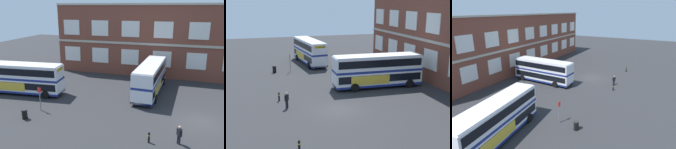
{
  "view_description": "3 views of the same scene",
  "coord_description": "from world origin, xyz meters",
  "views": [
    {
      "loc": [
        -2.05,
        -23.44,
        11.31
      ],
      "look_at": [
        -10.19,
        2.59,
        3.4
      ],
      "focal_mm": 37.98,
      "sensor_mm": 36.0,
      "label": 1
    },
    {
      "loc": [
        26.2,
        -8.0,
        10.68
      ],
      "look_at": [
        -7.9,
        2.36,
        1.51
      ],
      "focal_mm": 47.03,
      "sensor_mm": 36.0,
      "label": 2
    },
    {
      "loc": [
        -34.93,
        -12.41,
        12.52
      ],
      "look_at": [
        -9.17,
        1.12,
        3.12
      ],
      "focal_mm": 32.24,
      "sensor_mm": 36.0,
      "label": 3
    }
  ],
  "objects": [
    {
      "name": "double_decker_near",
      "position": [
        -22.44,
        1.65,
        2.15
      ],
      "size": [
        11.21,
        3.73,
        4.07
      ],
      "color": "silver",
      "rests_on": "ground"
    },
    {
      "name": "station_litter_bin",
      "position": [
        -17.43,
        -4.72,
        0.52
      ],
      "size": [
        0.6,
        0.6,
        1.03
      ],
      "color": "black",
      "rests_on": "ground"
    },
    {
      "name": "double_decker_middle",
      "position": [
        -6.14,
        6.91,
        2.15
      ],
      "size": [
        3.21,
        11.1,
        4.07
      ],
      "color": "silver",
      "rests_on": "ground"
    },
    {
      "name": "safety_bollard_east",
      "position": [
        -4.38,
        -5.37,
        0.49
      ],
      "size": [
        0.19,
        0.19,
        0.95
      ],
      "color": "black",
      "rests_on": "ground"
    },
    {
      "name": "waiting_passenger",
      "position": [
        -1.93,
        -4.84,
        0.93
      ],
      "size": [
        0.53,
        0.52,
        1.7
      ],
      "color": "black",
      "rests_on": "ground"
    },
    {
      "name": "brick_terminal_building",
      "position": [
        -0.27,
        17.98,
        5.73
      ],
      "size": [
        46.67,
        8.19,
        11.75
      ],
      "color": "brown",
      "rests_on": "ground"
    },
    {
      "name": "bus_stand_flag",
      "position": [
        -17.04,
        -2.41,
        1.64
      ],
      "size": [
        0.44,
        0.1,
        2.7
      ],
      "color": "slate",
      "rests_on": "ground"
    },
    {
      "name": "ground_plane",
      "position": [
        0.0,
        2.0,
        0.0
      ],
      "size": [
        120.0,
        120.0,
        0.0
      ],
      "primitive_type": "plane",
      "color": "#2B2B2D"
    }
  ]
}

